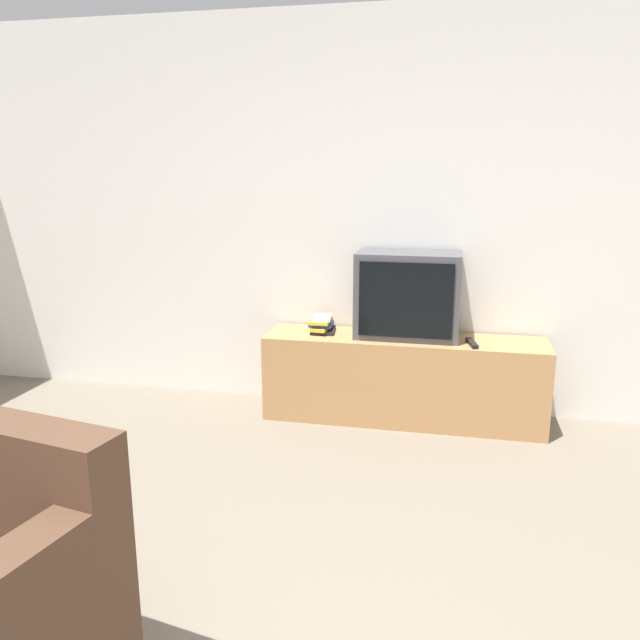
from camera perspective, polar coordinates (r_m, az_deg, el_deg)
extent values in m
cube|color=white|center=(4.19, 4.69, 9.39)|extent=(9.00, 0.06, 2.60)
cube|color=tan|center=(4.11, 7.60, -5.34)|extent=(1.79, 0.42, 0.56)
cube|color=#4C4C51|center=(4.01, 8.02, 2.29)|extent=(0.65, 0.34, 0.54)
cube|color=black|center=(3.83, 7.83, 1.78)|extent=(0.57, 0.01, 0.46)
cube|color=black|center=(4.13, 0.29, -0.93)|extent=(0.18, 0.22, 0.02)
cube|color=gold|center=(4.11, 0.11, -0.70)|extent=(0.12, 0.21, 0.02)
cube|color=#23478E|center=(4.12, 0.13, -0.35)|extent=(0.15, 0.16, 0.02)
cube|color=gold|center=(4.11, 0.05, -0.07)|extent=(0.13, 0.20, 0.02)
cube|color=silver|center=(4.11, 0.20, 0.20)|extent=(0.13, 0.20, 0.02)
cube|color=black|center=(3.94, 13.72, -2.06)|extent=(0.08, 0.20, 0.02)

